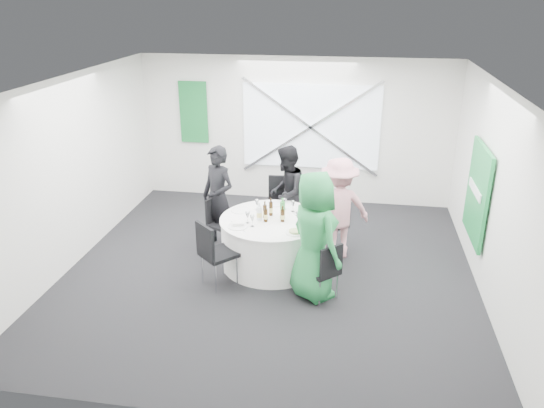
% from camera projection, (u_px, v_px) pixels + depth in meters
% --- Properties ---
extents(floor, '(6.00, 6.00, 0.00)m').
position_uv_depth(floor, '(270.00, 270.00, 7.98)').
color(floor, black).
rests_on(floor, ground).
extents(ceiling, '(6.00, 6.00, 0.00)m').
position_uv_depth(ceiling, '(270.00, 82.00, 6.92)').
color(ceiling, white).
rests_on(ceiling, wall_back).
extents(wall_back, '(6.00, 0.00, 6.00)m').
position_uv_depth(wall_back, '(295.00, 131.00, 10.19)').
color(wall_back, silver).
rests_on(wall_back, floor).
extents(wall_front, '(6.00, 0.00, 6.00)m').
position_uv_depth(wall_front, '(214.00, 296.00, 4.71)').
color(wall_front, silver).
rests_on(wall_front, floor).
extents(wall_left, '(0.00, 6.00, 6.00)m').
position_uv_depth(wall_left, '(72.00, 172.00, 7.90)').
color(wall_left, silver).
rests_on(wall_left, floor).
extents(wall_right, '(0.00, 6.00, 6.00)m').
position_uv_depth(wall_right, '(493.00, 195.00, 7.00)').
color(wall_right, silver).
rests_on(wall_right, floor).
extents(window_panel, '(2.60, 0.03, 1.60)m').
position_uv_depth(window_panel, '(311.00, 127.00, 10.08)').
color(window_panel, white).
rests_on(window_panel, wall_back).
extents(window_brace_a, '(2.63, 0.05, 1.84)m').
position_uv_depth(window_brace_a, '(311.00, 127.00, 10.04)').
color(window_brace_a, silver).
rests_on(window_brace_a, window_panel).
extents(window_brace_b, '(2.63, 0.05, 1.84)m').
position_uv_depth(window_brace_b, '(311.00, 127.00, 10.04)').
color(window_brace_b, silver).
rests_on(window_brace_b, window_panel).
extents(green_banner, '(0.55, 0.04, 1.20)m').
position_uv_depth(green_banner, '(194.00, 112.00, 10.33)').
color(green_banner, '#166F2D').
rests_on(green_banner, wall_back).
extents(green_sign, '(0.05, 1.20, 1.40)m').
position_uv_depth(green_sign, '(477.00, 193.00, 7.64)').
color(green_sign, '#17833A').
rests_on(green_sign, wall_right).
extents(banquet_table, '(1.56, 1.56, 0.76)m').
position_uv_depth(banquet_table, '(272.00, 242.00, 8.02)').
color(banquet_table, white).
rests_on(banquet_table, floor).
extents(chair_back, '(0.47, 0.48, 1.00)m').
position_uv_depth(chair_back, '(280.00, 201.00, 9.01)').
color(chair_back, black).
rests_on(chair_back, floor).
extents(chair_back_left, '(0.51, 0.51, 0.83)m').
position_uv_depth(chair_back_left, '(219.00, 219.00, 8.55)').
color(chair_back_left, black).
rests_on(chair_back_left, floor).
extents(chair_back_right, '(0.62, 0.61, 0.97)m').
position_uv_depth(chair_back_right, '(335.00, 217.00, 8.40)').
color(chair_back_right, black).
rests_on(chair_back_right, floor).
extents(chair_front_right, '(0.55, 0.55, 0.85)m').
position_uv_depth(chair_front_right, '(326.00, 268.00, 7.03)').
color(chair_front_right, black).
rests_on(chair_front_right, floor).
extents(chair_front_left, '(0.63, 0.63, 0.98)m').
position_uv_depth(chair_front_left, '(213.00, 250.00, 7.35)').
color(chair_front_left, black).
rests_on(chair_front_left, floor).
extents(person_man_back_left, '(0.73, 0.65, 1.67)m').
position_uv_depth(person_man_back_left, '(218.00, 197.00, 8.48)').
color(person_man_back_left, black).
rests_on(person_man_back_left, floor).
extents(person_man_back, '(0.48, 0.80, 1.59)m').
position_uv_depth(person_man_back, '(286.00, 193.00, 8.80)').
color(person_man_back, black).
rests_on(person_man_back, floor).
extents(person_woman_pink, '(1.15, 0.88, 1.61)m').
position_uv_depth(person_woman_pink, '(338.00, 209.00, 8.13)').
color(person_woman_pink, '#D28894').
rests_on(person_woman_pink, floor).
extents(person_woman_green, '(1.01, 1.03, 1.79)m').
position_uv_depth(person_woman_green, '(314.00, 236.00, 7.00)').
color(person_woman_green, '#258843').
rests_on(person_woman_green, floor).
extents(plate_back, '(0.27, 0.27, 0.01)m').
position_uv_depth(plate_back, '(275.00, 204.00, 8.41)').
color(plate_back, white).
rests_on(plate_back, banquet_table).
extents(plate_back_left, '(0.29, 0.29, 0.01)m').
position_uv_depth(plate_back_left, '(241.00, 210.00, 8.16)').
color(plate_back_left, white).
rests_on(plate_back_left, banquet_table).
extents(plate_back_right, '(0.29, 0.29, 0.04)m').
position_uv_depth(plate_back_right, '(304.00, 214.00, 8.02)').
color(plate_back_right, white).
rests_on(plate_back_right, banquet_table).
extents(plate_front_right, '(0.27, 0.27, 0.04)m').
position_uv_depth(plate_front_right, '(295.00, 232.00, 7.42)').
color(plate_front_right, white).
rests_on(plate_front_right, banquet_table).
extents(plate_front_left, '(0.29, 0.29, 0.01)m').
position_uv_depth(plate_front_left, '(238.00, 226.00, 7.61)').
color(plate_front_left, white).
rests_on(plate_front_left, banquet_table).
extents(napkin, '(0.18, 0.15, 0.04)m').
position_uv_depth(napkin, '(238.00, 224.00, 7.63)').
color(napkin, white).
rests_on(napkin, plate_front_left).
extents(beer_bottle_a, '(0.06, 0.06, 0.26)m').
position_uv_depth(beer_bottle_a, '(265.00, 211.00, 7.89)').
color(beer_bottle_a, '#331D09').
rests_on(beer_bottle_a, banquet_table).
extents(beer_bottle_b, '(0.06, 0.06, 0.27)m').
position_uv_depth(beer_bottle_b, '(271.00, 209.00, 7.97)').
color(beer_bottle_b, '#331D09').
rests_on(beer_bottle_b, banquet_table).
extents(beer_bottle_c, '(0.06, 0.06, 0.25)m').
position_uv_depth(beer_bottle_c, '(283.00, 216.00, 7.75)').
color(beer_bottle_c, '#331D09').
rests_on(beer_bottle_c, banquet_table).
extents(beer_bottle_d, '(0.06, 0.06, 0.26)m').
position_uv_depth(beer_bottle_d, '(266.00, 215.00, 7.75)').
color(beer_bottle_d, '#331D09').
rests_on(beer_bottle_d, banquet_table).
extents(green_water_bottle, '(0.08, 0.08, 0.32)m').
position_uv_depth(green_water_bottle, '(283.00, 210.00, 7.84)').
color(green_water_bottle, green).
rests_on(green_water_bottle, banquet_table).
extents(clear_water_bottle, '(0.08, 0.08, 0.27)m').
position_uv_depth(clear_water_bottle, '(259.00, 213.00, 7.80)').
color(clear_water_bottle, white).
rests_on(clear_water_bottle, banquet_table).
extents(wine_glass_a, '(0.07, 0.07, 0.17)m').
position_uv_depth(wine_glass_a, '(248.00, 215.00, 7.69)').
color(wine_glass_a, white).
rests_on(wine_glass_a, banquet_table).
extents(wine_glass_b, '(0.07, 0.07, 0.17)m').
position_uv_depth(wine_glass_b, '(257.00, 203.00, 8.15)').
color(wine_glass_b, white).
rests_on(wine_glass_b, banquet_table).
extents(wine_glass_c, '(0.07, 0.07, 0.17)m').
position_uv_depth(wine_glass_c, '(293.00, 204.00, 8.09)').
color(wine_glass_c, white).
rests_on(wine_glass_c, banquet_table).
extents(wine_glass_d, '(0.07, 0.07, 0.17)m').
position_uv_depth(wine_glass_d, '(284.00, 202.00, 8.18)').
color(wine_glass_d, white).
rests_on(wine_glass_d, banquet_table).
extents(wine_glass_e, '(0.07, 0.07, 0.17)m').
position_uv_depth(wine_glass_e, '(298.00, 215.00, 7.69)').
color(wine_glass_e, white).
rests_on(wine_glass_e, banquet_table).
extents(wine_glass_f, '(0.07, 0.07, 0.17)m').
position_uv_depth(wine_glass_f, '(252.00, 218.00, 7.58)').
color(wine_glass_f, white).
rests_on(wine_glass_f, banquet_table).
extents(fork_a, '(0.10, 0.13, 0.01)m').
position_uv_depth(fork_a, '(291.00, 234.00, 7.40)').
color(fork_a, silver).
rests_on(fork_a, banquet_table).
extents(knife_a, '(0.11, 0.12, 0.01)m').
position_uv_depth(knife_a, '(306.00, 227.00, 7.59)').
color(knife_a, silver).
rests_on(knife_a, banquet_table).
extents(fork_b, '(0.08, 0.14, 0.01)m').
position_uv_depth(fork_b, '(311.00, 219.00, 7.87)').
color(fork_b, silver).
rests_on(fork_b, banquet_table).
extents(knife_b, '(0.08, 0.14, 0.01)m').
position_uv_depth(knife_b, '(303.00, 210.00, 8.18)').
color(knife_b, silver).
rests_on(knife_b, banquet_table).
extents(fork_c, '(0.11, 0.12, 0.01)m').
position_uv_depth(fork_c, '(234.00, 223.00, 7.73)').
color(fork_c, silver).
rests_on(fork_c, banquet_table).
extents(knife_c, '(0.10, 0.13, 0.01)m').
position_uv_depth(knife_c, '(243.00, 230.00, 7.50)').
color(knife_c, silver).
rests_on(knife_c, banquet_table).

